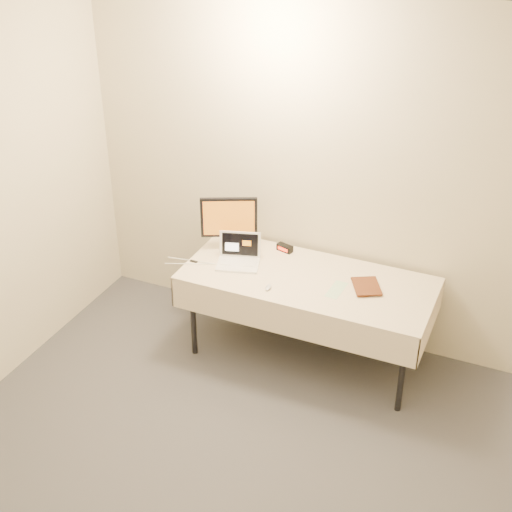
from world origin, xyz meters
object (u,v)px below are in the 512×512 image
at_px(table, 308,285).
at_px(book, 355,274).
at_px(laptop, 239,256).
at_px(monitor, 229,220).

height_order(table, book, book).
bearing_deg(book, table, 151.44).
relative_size(laptop, monitor, 0.83).
height_order(table, laptop, laptop).
bearing_deg(book, laptop, 152.06).
xyz_separation_m(table, book, (0.35, -0.01, 0.19)).
distance_m(table, monitor, 0.80).
bearing_deg(laptop, table, -16.59).
xyz_separation_m(table, monitor, (-0.71, 0.15, 0.33)).
distance_m(laptop, book, 0.92).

